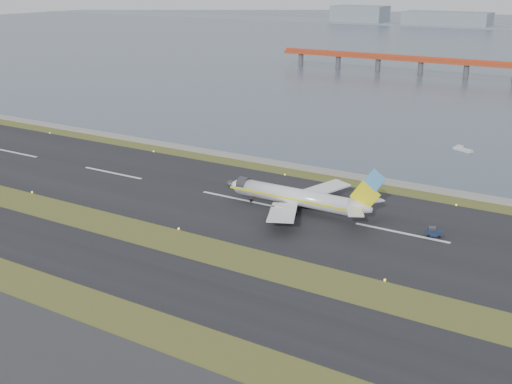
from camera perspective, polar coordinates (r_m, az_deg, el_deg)
ground at (r=128.78m, az=-8.96°, el=-4.40°), size 1000.00×1000.00×0.00m
taxiway_strip at (r=120.78m, az=-12.66°, el=-6.23°), size 1000.00×18.00×0.10m
runway_strip at (r=151.06m, az=-1.60°, el=-0.64°), size 1000.00×45.00×0.10m
seawall at (r=175.54m, az=3.78°, el=2.25°), size 1000.00×2.50×1.00m
airliner at (r=142.04m, az=3.83°, el=-0.49°), size 38.52×32.89×12.80m
pushback_tug at (r=134.26m, az=15.52°, el=-3.46°), size 3.50×2.61×1.99m
workboat_near at (r=203.03m, az=17.87°, el=3.64°), size 6.45×4.26×1.50m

